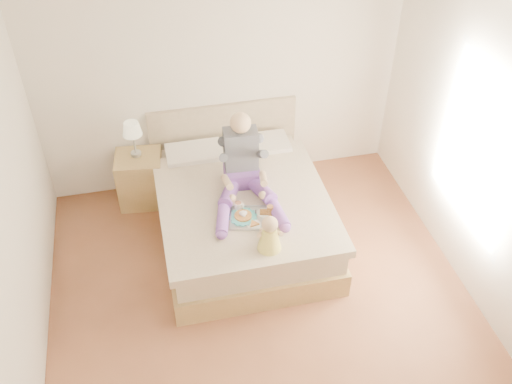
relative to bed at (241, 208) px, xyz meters
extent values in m
cube|color=brown|center=(0.00, -1.08, -0.32)|extent=(4.00, 4.20, 0.01)
cube|color=white|center=(0.00, -1.08, 2.38)|extent=(4.00, 4.20, 0.02)
cube|color=#F0E2CF|center=(0.00, 1.02, 1.03)|extent=(4.00, 0.02, 2.70)
cube|color=#F0E2CF|center=(-2.00, -1.08, 1.03)|extent=(0.02, 4.20, 2.70)
cube|color=#F0E2CF|center=(2.00, -1.08, 1.03)|extent=(0.02, 4.20, 2.70)
cube|color=white|center=(1.99, -0.88, 1.08)|extent=(0.02, 1.30, 1.60)
cube|color=white|center=(1.98, -0.88, 1.08)|extent=(0.01, 1.18, 1.48)
cube|color=olive|center=(0.00, -0.07, -0.18)|extent=(1.68, 2.13, 0.28)
cube|color=#C3AF91|center=(0.00, -0.07, 0.08)|extent=(1.60, 2.05, 0.24)
cube|color=#C3AF91|center=(0.00, -0.22, 0.25)|extent=(1.70, 1.80, 0.09)
cube|color=white|center=(-0.38, 0.68, 0.27)|extent=(0.62, 0.40, 0.14)
cube|color=white|center=(0.38, 0.68, 0.27)|extent=(0.62, 0.40, 0.14)
cube|color=gray|center=(0.00, 1.01, 0.18)|extent=(1.70, 0.08, 1.00)
cube|color=olive|center=(-1.00, 0.75, -0.01)|extent=(0.55, 0.50, 0.62)
cylinder|color=#B6BABE|center=(-1.01, 0.79, 0.32)|extent=(0.11, 0.11, 0.04)
cylinder|color=#B6BABE|center=(-1.01, 0.79, 0.45)|extent=(0.02, 0.02, 0.23)
cone|color=#FFF6C7|center=(-1.01, 0.79, 0.65)|extent=(0.21, 0.21, 0.15)
cube|color=#6A3C97|center=(0.04, 0.08, 0.38)|extent=(0.37, 0.30, 0.17)
cube|color=#3E3E46|center=(0.04, 0.14, 0.67)|extent=(0.35, 0.23, 0.45)
sphere|color=#D8B387|center=(0.04, 0.11, 1.01)|extent=(0.21, 0.21, 0.21)
cylinder|color=#6A3C97|center=(-0.13, -0.13, 0.37)|extent=(0.32, 0.50, 0.20)
cylinder|color=#6A3C97|center=(-0.26, -0.48, 0.35)|extent=(0.22, 0.45, 0.12)
sphere|color=#6A3C97|center=(-0.32, -0.69, 0.34)|extent=(0.10, 0.10, 0.10)
cylinder|color=#3E3E46|center=(-0.16, 0.02, 0.69)|extent=(0.13, 0.29, 0.23)
cylinder|color=#D8B387|center=(-0.16, -0.16, 0.52)|extent=(0.08, 0.29, 0.15)
sphere|color=#D8B387|center=(-0.14, -0.30, 0.42)|extent=(0.08, 0.08, 0.08)
cylinder|color=#6A3C97|center=(0.17, -0.15, 0.37)|extent=(0.27, 0.50, 0.20)
cylinder|color=#6A3C97|center=(0.26, -0.52, 0.35)|extent=(0.16, 0.44, 0.12)
sphere|color=#6A3C97|center=(0.28, -0.73, 0.34)|extent=(0.10, 0.10, 0.10)
cylinder|color=#3E3E46|center=(0.22, -0.01, 0.69)|extent=(0.10, 0.28, 0.23)
cylinder|color=#D8B387|center=(0.20, -0.18, 0.52)|extent=(0.12, 0.30, 0.15)
sphere|color=#D8B387|center=(0.16, -0.32, 0.42)|extent=(0.08, 0.08, 0.08)
cube|color=#B6BABE|center=(0.02, -0.49, 0.30)|extent=(0.50, 0.43, 0.01)
cylinder|color=#3EB2B5|center=(-0.07, -0.46, 0.31)|extent=(0.25, 0.25, 0.01)
cylinder|color=#B57D3C|center=(-0.07, -0.46, 0.33)|extent=(0.17, 0.17, 0.02)
cylinder|color=white|center=(-0.09, -0.34, 0.35)|extent=(0.07, 0.07, 0.09)
torus|color=white|center=(-0.04, -0.35, 0.35)|extent=(0.03, 0.06, 0.06)
cylinder|color=#8F5C46|center=(-0.09, -0.34, 0.39)|extent=(0.07, 0.07, 0.01)
cylinder|color=white|center=(0.14, -0.45, 0.31)|extent=(0.14, 0.14, 0.01)
cube|color=#B57D3C|center=(0.14, -0.45, 0.32)|extent=(0.09, 0.09, 0.02)
cylinder|color=white|center=(0.01, -0.59, 0.31)|extent=(0.14, 0.14, 0.01)
ellipsoid|color=red|center=(0.03, -0.60, 0.32)|extent=(0.04, 0.03, 0.01)
cylinder|color=white|center=(0.20, -0.48, 0.36)|extent=(0.06, 0.06, 0.11)
cylinder|color=orange|center=(0.20, -0.48, 0.36)|extent=(0.06, 0.06, 0.11)
cylinder|color=white|center=(0.13, -0.62, 0.32)|extent=(0.06, 0.06, 0.04)
cylinder|color=#451C09|center=(0.13, -0.62, 0.32)|extent=(0.06, 0.06, 0.03)
cone|color=#E7D849|center=(0.09, -0.90, 0.41)|extent=(0.22, 0.22, 0.24)
sphere|color=#D8B387|center=(0.09, -0.90, 0.59)|extent=(0.15, 0.15, 0.15)
cylinder|color=#D8B387|center=(0.06, -0.79, 0.33)|extent=(0.09, 0.17, 0.06)
sphere|color=#D8B387|center=(0.06, -0.70, 0.33)|extent=(0.05, 0.05, 0.05)
cylinder|color=#D8B387|center=(0.00, -0.88, 0.46)|extent=(0.08, 0.13, 0.10)
cylinder|color=#D8B387|center=(0.14, -0.80, 0.33)|extent=(0.06, 0.17, 0.06)
sphere|color=#D8B387|center=(0.16, -0.72, 0.33)|extent=(0.05, 0.05, 0.05)
cylinder|color=#D8B387|center=(0.18, -0.90, 0.46)|extent=(0.06, 0.13, 0.10)
camera|label=1|loc=(-0.83, -4.42, 4.04)|focal=40.00mm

